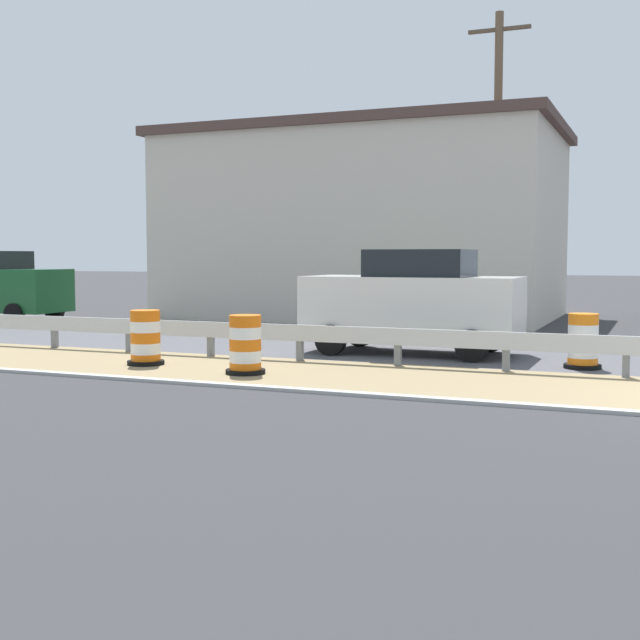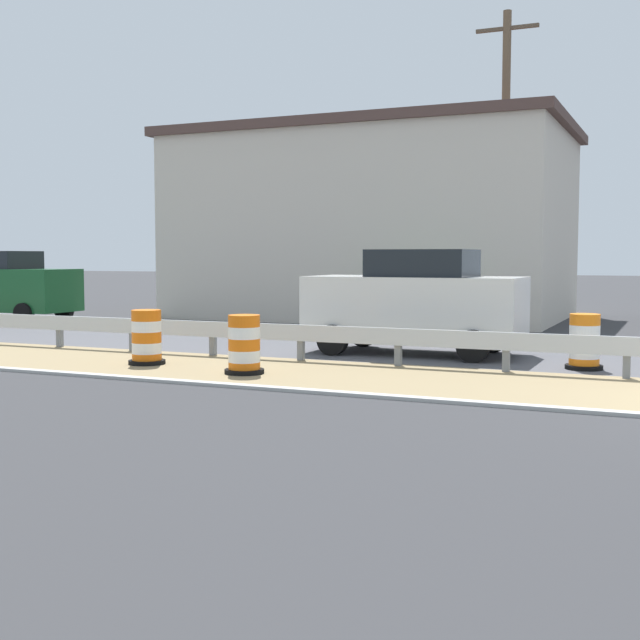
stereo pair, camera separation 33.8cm
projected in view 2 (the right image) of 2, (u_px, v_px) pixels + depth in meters
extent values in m
cube|color=silver|center=(627.00, 346.00, 13.83)|extent=(0.08, 42.31, 0.32)
cube|color=slate|center=(627.00, 358.00, 13.91)|extent=(0.12, 0.12, 0.70)
cube|color=slate|center=(506.00, 352.00, 14.73)|extent=(0.12, 0.12, 0.70)
cube|color=slate|center=(398.00, 347.00, 15.54)|extent=(0.12, 0.12, 0.70)
cube|color=slate|center=(301.00, 343.00, 16.35)|extent=(0.12, 0.12, 0.70)
cube|color=slate|center=(213.00, 338.00, 17.16)|extent=(0.12, 0.12, 0.70)
cube|color=slate|center=(133.00, 335.00, 17.98)|extent=(0.12, 0.12, 0.70)
cube|color=slate|center=(60.00, 331.00, 18.79)|extent=(0.12, 0.12, 0.70)
cylinder|color=orange|center=(584.00, 364.00, 15.06)|extent=(0.54, 0.54, 0.20)
cylinder|color=white|center=(584.00, 353.00, 15.05)|extent=(0.54, 0.54, 0.20)
cylinder|color=orange|center=(584.00, 342.00, 15.03)|extent=(0.54, 0.54, 0.20)
cylinder|color=white|center=(585.00, 331.00, 15.02)|extent=(0.54, 0.54, 0.20)
cylinder|color=orange|center=(585.00, 319.00, 15.00)|extent=(0.54, 0.54, 0.20)
cylinder|color=black|center=(584.00, 367.00, 15.07)|extent=(0.67, 0.67, 0.08)
cylinder|color=orange|center=(244.00, 368.00, 14.50)|extent=(0.56, 0.56, 0.21)
cylinder|color=white|center=(244.00, 356.00, 14.49)|extent=(0.56, 0.56, 0.21)
cylinder|color=orange|center=(244.00, 344.00, 14.47)|extent=(0.56, 0.56, 0.21)
cylinder|color=white|center=(244.00, 333.00, 14.45)|extent=(0.56, 0.56, 0.21)
cylinder|color=orange|center=(244.00, 321.00, 14.44)|extent=(0.56, 0.56, 0.21)
cylinder|color=black|center=(244.00, 371.00, 14.51)|extent=(0.70, 0.70, 0.08)
cylinder|color=orange|center=(147.00, 359.00, 15.77)|extent=(0.56, 0.56, 0.21)
cylinder|color=white|center=(147.00, 348.00, 15.75)|extent=(0.56, 0.56, 0.21)
cylinder|color=orange|center=(147.00, 337.00, 15.73)|extent=(0.56, 0.56, 0.21)
cylinder|color=white|center=(146.00, 326.00, 15.72)|extent=(0.56, 0.56, 0.21)
cylinder|color=orange|center=(146.00, 315.00, 15.70)|extent=(0.56, 0.56, 0.21)
cylinder|color=black|center=(147.00, 362.00, 15.77)|extent=(0.70, 0.70, 0.08)
cube|color=silver|center=(414.00, 308.00, 17.35)|extent=(1.84, 4.46, 1.31)
cube|color=black|center=(423.00, 263.00, 17.21)|extent=(1.65, 2.05, 0.56)
cylinder|color=black|center=(333.00, 340.00, 17.16)|extent=(0.22, 0.64, 0.64)
cylinder|color=black|center=(364.00, 333.00, 18.83)|extent=(0.22, 0.64, 0.64)
cylinder|color=black|center=(473.00, 346.00, 15.98)|extent=(0.22, 0.64, 0.64)
cylinder|color=black|center=(493.00, 338.00, 17.65)|extent=(0.22, 0.64, 0.64)
cube|color=#195128|center=(5.00, 290.00, 26.44)|extent=(1.93, 4.84, 1.33)
cylinder|color=black|center=(64.00, 310.00, 26.72)|extent=(0.23, 0.64, 0.64)
cylinder|color=black|center=(24.00, 314.00, 25.04)|extent=(0.23, 0.64, 0.64)
cube|color=beige|center=(375.00, 229.00, 28.14)|extent=(7.81, 12.39, 5.92)
cube|color=#4C3833|center=(375.00, 136.00, 27.91)|extent=(8.12, 12.88, 0.30)
cylinder|color=brown|center=(505.00, 170.00, 24.14)|extent=(0.24, 0.24, 9.08)
cube|color=brown|center=(507.00, 28.00, 23.83)|extent=(0.12, 1.80, 0.10)
ellipsoid|color=#337533|center=(413.00, 307.00, 23.13)|extent=(3.00, 3.00, 1.26)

